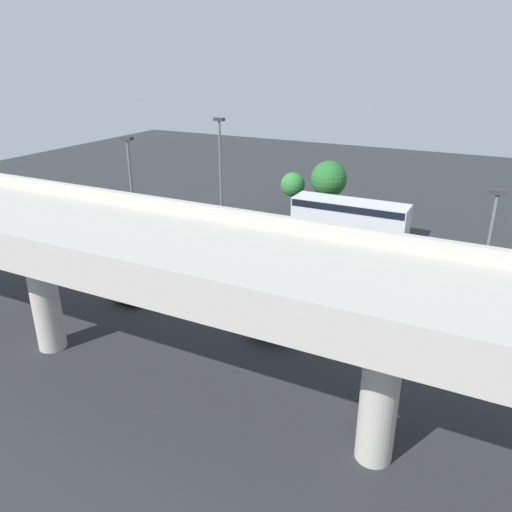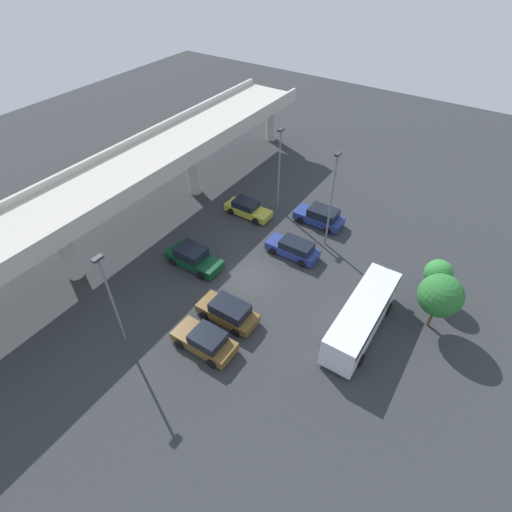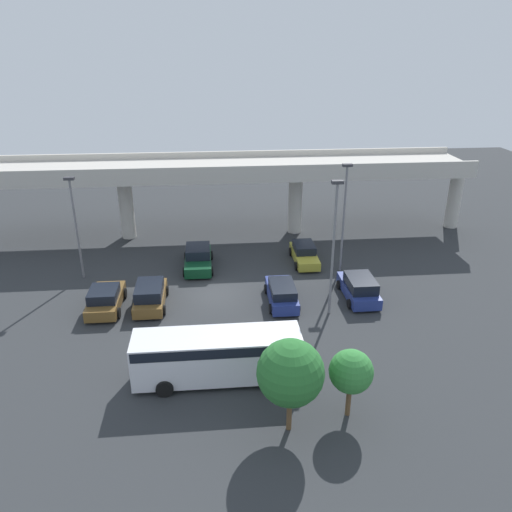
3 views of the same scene
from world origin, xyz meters
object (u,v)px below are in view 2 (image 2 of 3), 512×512
Objects in this scene: parked_car_5 at (320,216)px; shuttle_bus at (362,315)px; parked_car_0 at (205,341)px; tree_front_left at (440,296)px; parked_car_2 at (193,258)px; lamp_post_near_aisle at (279,165)px; lamp_post_mid_lot at (110,295)px; lamp_post_by_overpass at (332,195)px; tree_front_centre at (439,273)px; parked_car_4 at (247,209)px; parked_car_3 at (294,248)px; parked_car_1 at (228,312)px.

shuttle_bus is (-9.81, -8.02, 0.77)m from parked_car_5.
tree_front_left is (10.29, -12.09, 2.34)m from parked_car_0.
tree_front_left reaches higher than parked_car_2.
parked_car_2 is 11.71m from lamp_post_near_aisle.
lamp_post_mid_lot is 0.87× the size of lamp_post_by_overpass.
lamp_post_by_overpass reaches higher than tree_front_centre.
shuttle_bus reaches higher than parked_car_2.
parked_car_2 reaches higher than parked_car_4.
lamp_post_mid_lot reaches higher than shuttle_bus.
lamp_post_by_overpass reaches higher than parked_car_5.
shuttle_bus reaches higher than parked_car_3.
lamp_post_mid_lot is (-8.54, -1.01, 3.74)m from parked_car_2.
tree_front_left is at bearing -51.95° from shuttle_bus.
tree_front_left reaches higher than parked_car_3.
parked_car_5 is 0.52× the size of lamp_post_by_overpass.
shuttle_bus is 1.12× the size of lamp_post_mid_lot.
shuttle_bus is at bearing 128.05° from tree_front_left.
parked_car_0 is 15.28m from lamp_post_by_overpass.
parked_car_1 is 0.54× the size of lamp_post_near_aisle.
lamp_post_near_aisle is (-0.14, 4.55, 4.05)m from parked_car_5.
lamp_post_near_aisle is (13.96, 4.27, 4.07)m from parked_car_1.
shuttle_bus is 1.87× the size of tree_front_left.
lamp_post_by_overpass reaches higher than parked_car_1.
lamp_post_near_aisle is at bearing 1.79° from parked_car_5.
parked_car_0 is at bearing 139.18° from tree_front_centre.
lamp_post_mid_lot is at bearing 133.75° from tree_front_centre.
shuttle_bus is at bearing -139.69° from lamp_post_by_overpass.
parked_car_5 is at bearing 35.95° from lamp_post_by_overpass.
parked_car_5 is at bearing -88.29° from parked_car_3.
parked_car_1 is 12.59m from lamp_post_by_overpass.
parked_car_5 reaches higher than parked_car_2.
parked_car_2 is 1.06× the size of tree_front_left.
lamp_post_near_aisle reaches higher than parked_car_1.
lamp_post_mid_lot is (-14.20, 5.32, 3.78)m from parked_car_3.
lamp_post_mid_lot is at bearing 157.90° from lamp_post_by_overpass.
parked_car_1 is at bearing 88.85° from parked_car_5.
parked_car_3 is 5.49m from lamp_post_by_overpass.
shuttle_bus is 6.93m from tree_front_centre.
parked_car_2 is 0.64× the size of lamp_post_mid_lot.
shuttle_bus is at bearing -127.56° from lamp_post_near_aisle.
parked_car_5 is 20.55m from lamp_post_mid_lot.
lamp_post_by_overpass is at bearing 47.07° from parked_car_2.
tree_front_centre is at bearing -28.69° from shuttle_bus.
lamp_post_mid_lot is 1.67× the size of tree_front_left.
parked_car_5 reaches higher than parked_car_3.
tree_front_centre reaches higher than parked_car_0.
tree_front_centre is at bearing -172.01° from parked_car_3.
tree_front_centre is (15.77, -16.48, -2.07)m from lamp_post_mid_lot.
parked_car_2 is 0.59× the size of lamp_post_near_aisle.
lamp_post_near_aisle is at bearing 77.10° from tree_front_centre.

